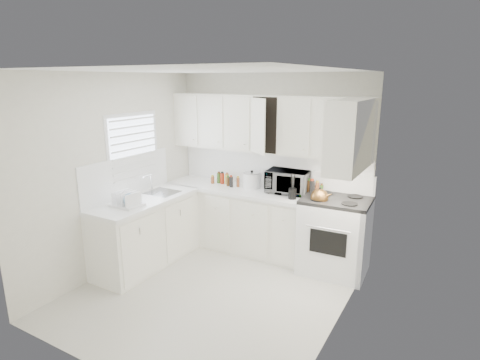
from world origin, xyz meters
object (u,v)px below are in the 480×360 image
Objects in this scene: stove at (335,225)px; microwave at (288,179)px; tea_kettle at (320,196)px; dish_rack at (126,198)px; utensil_crock at (293,186)px; rice_cooker at (252,179)px.

microwave is at bearing 164.27° from stove.
tea_kettle reaches higher than dish_rack.
tea_kettle is at bearing 31.50° from dish_rack.
dish_rack is at bearing -142.18° from utensil_crock.
microwave is at bearing 46.72° from dish_rack.
stove is 4.66× the size of tea_kettle.
dish_rack is (-1.71, -1.33, -0.07)m from utensil_crock.
rice_cooker reaches higher than tea_kettle.
rice_cooker is at bearing 167.47° from tea_kettle.
dish_rack is (-2.29, -1.40, 0.40)m from stove.
rice_cooker is at bearing 58.89° from dish_rack.
utensil_crock is (-0.58, -0.08, 0.47)m from stove.
stove reaches higher than utensil_crock.
tea_kettle is 0.48× the size of microwave.
microwave reaches higher than stove.
microwave reaches higher than utensil_crock.
stove is at bearing 8.95° from rice_cooker.
rice_cooker is 1.83m from dish_rack.
stove is 0.48m from tea_kettle.
utensil_crock is at bearing -61.48° from microwave.
utensil_crock is 2.17m from dish_rack.
dish_rack is (-1.54, -1.57, -0.09)m from microwave.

